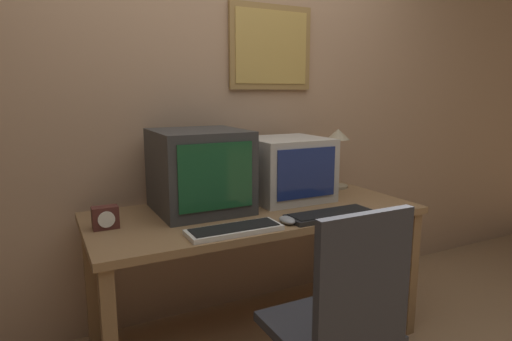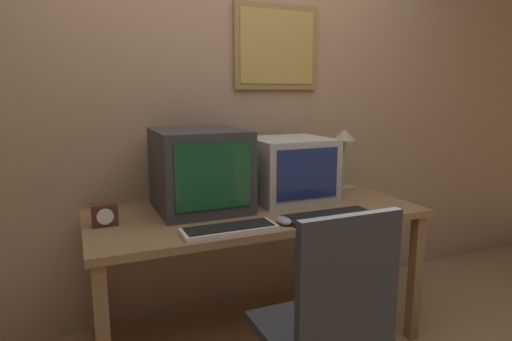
{
  "view_description": "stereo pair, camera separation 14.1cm",
  "coord_description": "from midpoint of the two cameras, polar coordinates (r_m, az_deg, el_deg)",
  "views": [
    {
      "loc": [
        -0.99,
        -1.06,
        1.36
      ],
      "look_at": [
        0.0,
        0.87,
        0.96
      ],
      "focal_mm": 30.0,
      "sensor_mm": 36.0,
      "label": 1
    },
    {
      "loc": [
        -0.87,
        -1.12,
        1.36
      ],
      "look_at": [
        0.0,
        0.87,
        0.96
      ],
      "focal_mm": 30.0,
      "sensor_mm": 36.0,
      "label": 2
    }
  ],
  "objects": [
    {
      "name": "mouse_near_keyboard",
      "position": [
        2.03,
        5.76,
        -6.7
      ],
      "size": [
        0.06,
        0.11,
        0.03
      ],
      "color": "gray",
      "rests_on": "desk"
    },
    {
      "name": "keyboard_side",
      "position": [
        2.15,
        11.59,
        -5.96
      ],
      "size": [
        0.46,
        0.15,
        0.03
      ],
      "color": "black",
      "rests_on": "desk"
    },
    {
      "name": "keyboard_main",
      "position": [
        1.91,
        -1.48,
        -7.84
      ],
      "size": [
        0.43,
        0.15,
        0.03
      ],
      "color": "beige",
      "rests_on": "desk"
    },
    {
      "name": "monitor_right",
      "position": [
        2.46,
        6.11,
        0.22
      ],
      "size": [
        0.44,
        0.42,
        0.35
      ],
      "color": "#B7B2A8",
      "rests_on": "desk"
    },
    {
      "name": "monitor_left",
      "position": [
        2.24,
        -5.7,
        0.08
      ],
      "size": [
        0.45,
        0.47,
        0.42
      ],
      "color": "#333333",
      "rests_on": "desk"
    },
    {
      "name": "wall_back",
      "position": [
        2.62,
        -2.66,
        9.13
      ],
      "size": [
        8.0,
        0.08,
        2.6
      ],
      "color": "tan",
      "rests_on": "ground_plane"
    },
    {
      "name": "desk_clock",
      "position": [
        2.08,
        -17.71,
        -5.67
      ],
      "size": [
        0.11,
        0.07,
        0.1
      ],
      "color": "#4C231E",
      "rests_on": "desk"
    },
    {
      "name": "desk",
      "position": [
        2.28,
        1.78,
        -7.17
      ],
      "size": [
        1.71,
        0.75,
        0.75
      ],
      "color": "olive",
      "rests_on": "ground_plane"
    },
    {
      "name": "desk_lamp",
      "position": [
        2.77,
        13.09,
        3.18
      ],
      "size": [
        0.15,
        0.15,
        0.38
      ],
      "color": "tan",
      "rests_on": "desk"
    }
  ]
}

